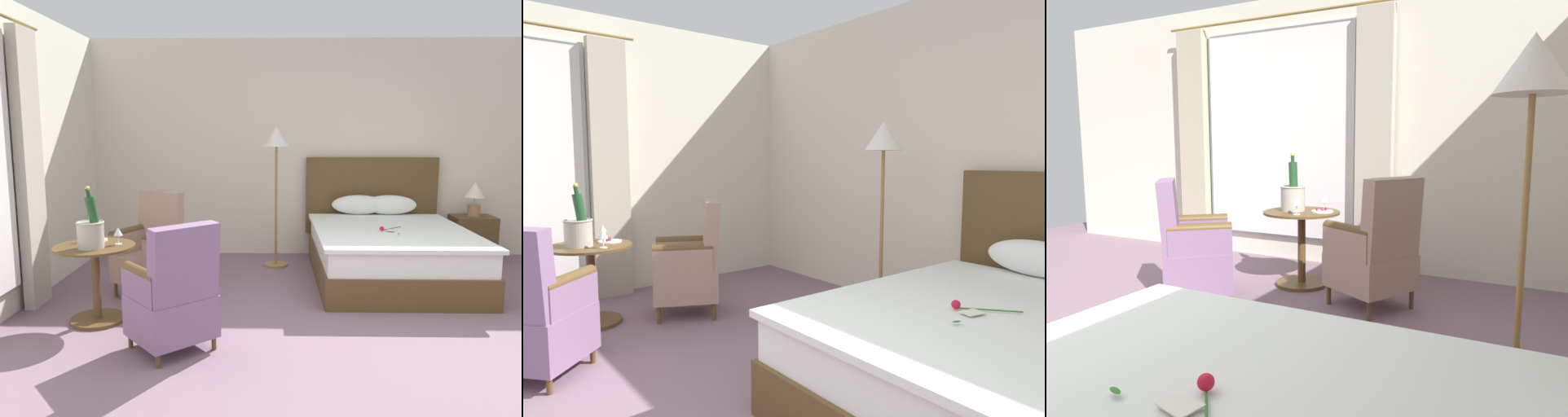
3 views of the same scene
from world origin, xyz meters
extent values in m
cube|color=silver|center=(-3.34, 0.00, 1.39)|extent=(0.12, 6.42, 2.78)
cube|color=white|center=(-3.26, 0.00, 1.36)|extent=(0.02, 1.85, 2.23)
cube|color=white|center=(-3.23, 0.00, 1.36)|extent=(0.02, 1.75, 2.19)
cube|color=#BAB09E|center=(-3.18, 1.10, 1.26)|extent=(0.10, 0.36, 2.53)
cube|color=#BBB295|center=(-3.18, -1.10, 1.26)|extent=(0.10, 0.36, 2.53)
cylinder|color=olive|center=(-3.16, 0.00, 2.56)|extent=(0.03, 2.75, 0.03)
sphere|color=red|center=(0.19, 1.79, 0.61)|extent=(0.05, 0.05, 0.05)
ellipsoid|color=#33702D|center=(0.31, 1.58, 0.60)|extent=(0.03, 0.05, 0.01)
cube|color=white|center=(0.28, 1.78, 0.59)|extent=(0.10, 0.12, 0.00)
cylinder|color=olive|center=(-0.92, 2.51, 0.74)|extent=(0.03, 0.03, 1.41)
cone|color=silver|center=(-0.92, 2.51, 1.56)|extent=(0.30, 0.30, 0.23)
cylinder|color=brown|center=(-2.47, 0.69, 0.01)|extent=(0.47, 0.47, 0.03)
cylinder|color=brown|center=(-2.47, 0.69, 0.32)|extent=(0.07, 0.07, 0.65)
cylinder|color=brown|center=(-2.47, 0.69, 0.66)|extent=(0.68, 0.68, 0.02)
cylinder|color=#B0AB9E|center=(-2.47, 0.60, 0.77)|extent=(0.22, 0.22, 0.21)
torus|color=#B0AB9E|center=(-2.47, 0.60, 0.88)|extent=(0.23, 0.23, 0.02)
cylinder|color=white|center=(-2.47, 0.60, 0.86)|extent=(0.19, 0.19, 0.03)
cylinder|color=#1E4723|center=(-2.45, 0.62, 0.94)|extent=(0.12, 0.11, 0.33)
cylinder|color=#193D1E|center=(-2.47, 0.60, 1.13)|extent=(0.04, 0.04, 0.08)
sphere|color=gold|center=(-2.47, 0.60, 1.17)|extent=(0.04, 0.04, 0.04)
cylinder|color=white|center=(-2.28, 0.74, 0.67)|extent=(0.06, 0.06, 0.01)
cylinder|color=white|center=(-2.28, 0.74, 0.71)|extent=(0.01, 0.01, 0.07)
cone|color=white|center=(-2.28, 0.74, 0.78)|extent=(0.08, 0.08, 0.07)
cylinder|color=white|center=(-2.62, 0.84, 0.67)|extent=(0.06, 0.06, 0.01)
cylinder|color=white|center=(-2.62, 0.84, 0.71)|extent=(0.01, 0.01, 0.07)
cone|color=white|center=(-2.62, 0.84, 0.78)|extent=(0.07, 0.07, 0.07)
cylinder|color=white|center=(-2.52, 0.87, 0.67)|extent=(0.19, 0.19, 0.01)
sphere|color=maroon|center=(-2.52, 0.86, 0.69)|extent=(0.03, 0.03, 0.03)
sphere|color=maroon|center=(-2.56, 0.88, 0.69)|extent=(0.03, 0.03, 0.03)
sphere|color=maroon|center=(-2.48, 0.83, 0.69)|extent=(0.02, 0.02, 0.02)
cylinder|color=brown|center=(-2.51, 1.32, 0.08)|extent=(0.04, 0.04, 0.15)
cylinder|color=brown|center=(-2.11, 1.12, 0.08)|extent=(0.04, 0.04, 0.15)
cylinder|color=brown|center=(-2.30, 1.72, 0.08)|extent=(0.04, 0.04, 0.15)
cylinder|color=brown|center=(-1.91, 1.52, 0.08)|extent=(0.04, 0.04, 0.15)
cube|color=tan|center=(-2.21, 1.42, 0.29)|extent=(0.71, 0.72, 0.27)
cube|color=tan|center=(-2.11, 1.61, 0.72)|extent=(0.51, 0.37, 0.60)
cube|color=tan|center=(-2.41, 1.50, 0.52)|extent=(0.31, 0.48, 0.21)
cylinder|color=brown|center=(-2.41, 1.50, 0.63)|extent=(0.31, 0.48, 0.09)
cube|color=tan|center=(-2.03, 1.31, 0.52)|extent=(0.31, 0.48, 0.21)
cylinder|color=brown|center=(-2.03, 1.31, 0.63)|extent=(0.31, 0.48, 0.09)
cylinder|color=brown|center=(-1.69, 0.46, 0.05)|extent=(0.04, 0.04, 0.10)
cylinder|color=brown|center=(-2.04, 0.15, 0.05)|extent=(0.04, 0.04, 0.10)
cylinder|color=brown|center=(-1.40, 0.13, 0.05)|extent=(0.04, 0.04, 0.10)
cylinder|color=brown|center=(-1.76, -0.18, 0.05)|extent=(0.04, 0.04, 0.10)
cube|color=slate|center=(-1.72, 0.14, 0.26)|extent=(0.75, 0.75, 0.32)
cube|color=slate|center=(-1.59, -0.02, 0.70)|extent=(0.49, 0.46, 0.56)
cube|color=slate|center=(-1.57, 0.30, 0.52)|extent=(0.38, 0.42, 0.20)
cylinder|color=brown|center=(-1.57, 0.30, 0.63)|extent=(0.38, 0.42, 0.09)
cube|color=slate|center=(-1.91, 0.01, 0.52)|extent=(0.38, 0.42, 0.20)
cylinder|color=brown|center=(-1.91, 0.01, 0.63)|extent=(0.38, 0.42, 0.09)
camera|label=1|loc=(-0.97, -3.48, 1.64)|focal=35.00mm
camera|label=2|loc=(1.49, -0.41, 1.37)|focal=32.00mm
camera|label=3|loc=(1.12, 2.57, 1.25)|focal=32.00mm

